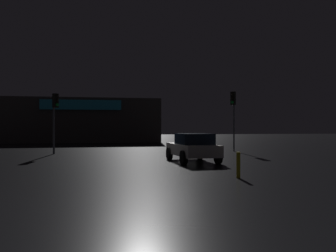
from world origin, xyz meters
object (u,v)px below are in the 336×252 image
store_building (82,121)px  traffic_signal_main (55,110)px  car_near (193,147)px  traffic_signal_opposite (233,106)px

store_building → traffic_signal_main: size_ratio=4.42×
traffic_signal_main → car_near: traffic_signal_main is taller
car_near → store_building: bearing=104.0°
traffic_signal_main → traffic_signal_opposite: bearing=1.0°
store_building → traffic_signal_main: store_building is taller
traffic_signal_opposite → traffic_signal_main: bearing=-179.0°
traffic_signal_opposite → car_near: (-4.87, -6.96, -2.53)m
traffic_signal_main → traffic_signal_opposite: (12.23, 0.20, 0.41)m
traffic_signal_main → car_near: 10.22m
store_building → traffic_signal_main: bearing=-93.3°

